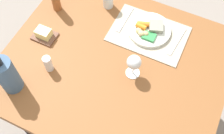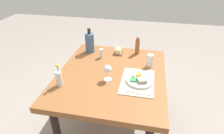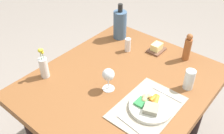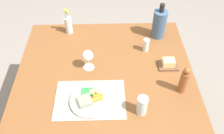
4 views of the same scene
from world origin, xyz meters
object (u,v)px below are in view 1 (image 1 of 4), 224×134
object	(u,v)px
salt_shaker	(48,64)
cooler_bottle	(7,75)
dining_table	(114,71)
wine_glass	(134,63)
butter_dish	(44,34)
fork	(177,41)
knife	(125,19)
dinner_plate	(149,29)

from	to	relation	value
salt_shaker	cooler_bottle	xyz separation A→B (m)	(0.11, 0.16, 0.06)
dining_table	wine_glass	bearing A→B (deg)	173.28
dining_table	salt_shaker	size ratio (longest dim) A/B	11.72
butter_dish	salt_shaker	distance (m)	0.21
fork	knife	xyz separation A→B (m)	(0.32, -0.02, 0.00)
dinner_plate	wine_glass	size ratio (longest dim) A/B	1.65
wine_glass	butter_dish	size ratio (longest dim) A/B	1.13
dinner_plate	knife	world-z (taller)	dinner_plate
fork	knife	size ratio (longest dim) A/B	1.05
butter_dish	salt_shaker	xyz separation A→B (m)	(-0.13, 0.16, 0.03)
dining_table	salt_shaker	world-z (taller)	salt_shaker
butter_dish	salt_shaker	size ratio (longest dim) A/B	1.30
dining_table	dinner_plate	world-z (taller)	dinner_plate
dining_table	cooler_bottle	size ratio (longest dim) A/B	4.21
dining_table	knife	size ratio (longest dim) A/B	5.94
dining_table	butter_dish	size ratio (longest dim) A/B	9.00
dining_table	dinner_plate	distance (m)	0.30
knife	butter_dish	world-z (taller)	butter_dish
dining_table	dinner_plate	size ratio (longest dim) A/B	4.82
dining_table	knife	distance (m)	0.31
dining_table	knife	xyz separation A→B (m)	(0.07, -0.29, 0.09)
cooler_bottle	salt_shaker	bearing A→B (deg)	-124.74
fork	salt_shaker	distance (m)	0.71
dinner_plate	cooler_bottle	xyz separation A→B (m)	(0.49, 0.61, 0.09)
knife	wine_glass	distance (m)	0.36
dinner_plate	cooler_bottle	size ratio (longest dim) A/B	0.87
dining_table	wine_glass	distance (m)	0.22
knife	butter_dish	size ratio (longest dim) A/B	1.51
dinner_plate	cooler_bottle	world-z (taller)	cooler_bottle
knife	cooler_bottle	distance (m)	0.72
salt_shaker	butter_dish	bearing A→B (deg)	-50.76
fork	dining_table	bearing A→B (deg)	52.82
dinner_plate	wine_glass	distance (m)	0.30
knife	dinner_plate	bearing A→B (deg)	174.08
dining_table	cooler_bottle	bearing A→B (deg)	39.57
knife	wine_glass	bearing A→B (deg)	121.48
salt_shaker	knife	bearing A→B (deg)	-116.04
knife	salt_shaker	bearing A→B (deg)	64.98
dinner_plate	cooler_bottle	distance (m)	0.79
butter_dish	knife	bearing A→B (deg)	-140.14
dining_table	fork	distance (m)	0.38
wine_glass	salt_shaker	size ratio (longest dim) A/B	1.47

